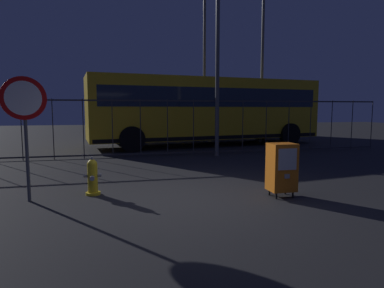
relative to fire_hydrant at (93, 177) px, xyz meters
The scene contains 10 objects.
ground_plane 1.98m from the fire_hydrant, 24.03° to the right, with size 60.00×60.00×0.00m, color #262628.
fire_hydrant is the anchor object (origin of this frame).
newspaper_box_primary 3.64m from the fire_hydrant, 15.41° to the right, with size 0.48×0.42×1.02m.
stop_sign 1.67m from the fire_hydrant, 168.36° to the right, with size 0.71×0.31×2.23m.
fence_barrier 5.29m from the fire_hydrant, 70.22° to the left, with size 18.03×0.04×2.00m.
bus_near 9.25m from the fire_hydrant, 60.25° to the left, with size 10.74×3.88×3.00m.
bus_far 13.38m from the fire_hydrant, 67.00° to the left, with size 10.74×3.91×3.00m.
street_light_near_left 11.38m from the fire_hydrant, 62.82° to the left, with size 0.32×0.32×8.11m.
street_light_near_right 7.30m from the fire_hydrant, 48.82° to the left, with size 0.32×0.32×7.88m.
street_light_far_left 11.99m from the fire_hydrant, 48.48° to the left, with size 0.32×0.32×7.86m.
Camera 1 is at (-1.32, -5.70, 1.66)m, focal length 30.56 mm.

